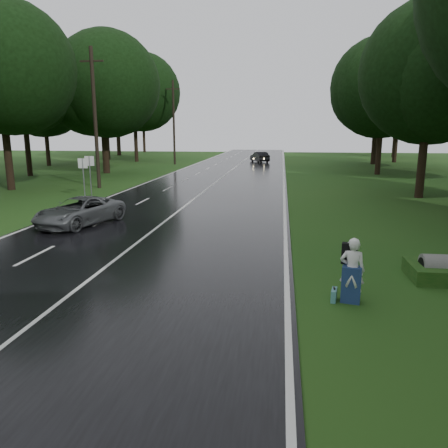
# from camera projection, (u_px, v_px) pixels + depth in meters

# --- Properties ---
(ground) EXTENTS (160.00, 160.00, 0.00)m
(ground) POSITION_uv_depth(u_px,v_px,m) (92.00, 279.00, 12.83)
(ground) COLOR #204414
(ground) RESTS_ON ground
(road) EXTENTS (12.00, 140.00, 0.04)m
(road) POSITION_uv_depth(u_px,v_px,m) (206.00, 190.00, 32.19)
(road) COLOR black
(road) RESTS_ON ground
(lane_center) EXTENTS (0.12, 140.00, 0.01)m
(lane_center) POSITION_uv_depth(u_px,v_px,m) (206.00, 189.00, 32.19)
(lane_center) COLOR silver
(lane_center) RESTS_ON road
(grey_car) EXTENTS (3.39, 5.02, 1.28)m
(grey_car) POSITION_uv_depth(u_px,v_px,m) (80.00, 211.00, 19.97)
(grey_car) COLOR #4D5152
(grey_car) RESTS_ON road
(far_car) EXTENTS (3.05, 4.59, 1.43)m
(far_car) POSITION_uv_depth(u_px,v_px,m) (260.00, 157.00, 60.36)
(far_car) COLOR black
(far_car) RESTS_ON road
(hitchhiker) EXTENTS (0.70, 0.66, 1.72)m
(hitchhiker) POSITION_uv_depth(u_px,v_px,m) (352.00, 272.00, 10.97)
(hitchhiker) COLOR silver
(hitchhiker) RESTS_ON ground
(suitcase) EXTENTS (0.21, 0.46, 0.32)m
(suitcase) POSITION_uv_depth(u_px,v_px,m) (334.00, 295.00, 11.18)
(suitcase) COLOR teal
(suitcase) RESTS_ON ground
(culvert) EXTENTS (1.52, 0.76, 0.76)m
(culvert) POSITION_uv_depth(u_px,v_px,m) (447.00, 279.00, 12.82)
(culvert) COLOR slate
(culvert) RESTS_ON ground
(utility_pole_mid) EXTENTS (1.80, 0.28, 10.41)m
(utility_pole_mid) POSITION_uv_depth(u_px,v_px,m) (99.00, 188.00, 33.39)
(utility_pole_mid) COLOR black
(utility_pole_mid) RESTS_ON ground
(utility_pole_far) EXTENTS (1.80, 0.28, 10.67)m
(utility_pole_far) POSITION_uv_depth(u_px,v_px,m) (175.00, 164.00, 56.79)
(utility_pole_far) COLOR black
(utility_pole_far) RESTS_ON ground
(road_sign_a) EXTENTS (0.63, 0.10, 2.61)m
(road_sign_a) POSITION_uv_depth(u_px,v_px,m) (85.00, 198.00, 28.13)
(road_sign_a) COLOR white
(road_sign_a) RESTS_ON ground
(road_sign_b) EXTENTS (0.65, 0.10, 2.71)m
(road_sign_b) POSITION_uv_depth(u_px,v_px,m) (92.00, 196.00, 29.10)
(road_sign_b) COLOR white
(road_sign_b) RESTS_ON ground
(tree_left_d) EXTENTS (9.88, 9.88, 15.44)m
(tree_left_d) POSITION_uv_depth(u_px,v_px,m) (12.00, 190.00, 32.38)
(tree_left_d) COLOR black
(tree_left_d) RESTS_ON ground
(tree_left_e) EXTENTS (9.50, 9.50, 14.85)m
(tree_left_e) POSITION_uv_depth(u_px,v_px,m) (107.00, 173.00, 45.16)
(tree_left_e) COLOR black
(tree_left_e) RESTS_ON ground
(tree_left_f) EXTENTS (10.71, 10.71, 16.73)m
(tree_left_f) POSITION_uv_depth(u_px,v_px,m) (137.00, 162.00, 61.82)
(tree_left_f) COLOR black
(tree_left_f) RESTS_ON ground
(tree_right_d) EXTENTS (8.79, 8.79, 13.73)m
(tree_right_d) POSITION_uv_depth(u_px,v_px,m) (418.00, 198.00, 28.55)
(tree_right_d) COLOR black
(tree_right_d) RESTS_ON ground
(tree_right_e) EXTENTS (9.28, 9.28, 14.50)m
(tree_right_e) POSITION_uv_depth(u_px,v_px,m) (377.00, 174.00, 43.72)
(tree_right_e) COLOR black
(tree_right_e) RESTS_ON ground
(tree_right_f) EXTENTS (9.96, 9.96, 15.56)m
(tree_right_f) POSITION_uv_depth(u_px,v_px,m) (373.00, 164.00, 57.14)
(tree_right_f) COLOR black
(tree_right_f) RESTS_ON ground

